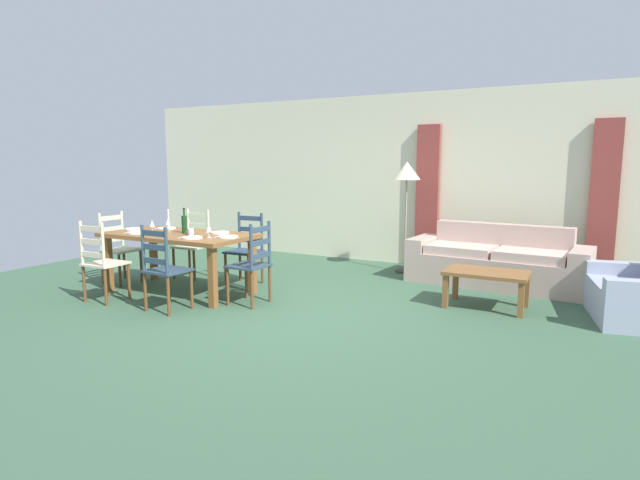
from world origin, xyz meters
TOP-DOWN VIEW (x-y plane):
  - ground_plane at (0.00, 0.00)m, footprint 9.60×9.60m
  - wall_far at (0.00, 3.30)m, footprint 9.60×0.16m
  - curtain_panel_left at (0.68, 3.16)m, footprint 0.35×0.08m
  - curtain_panel_right at (3.08, 3.16)m, footprint 0.35×0.08m
  - dining_table at (-1.57, 0.11)m, footprint 1.90×0.96m
  - dining_chair_near_left at (-2.04, -0.68)m, footprint 0.43×0.41m
  - dining_chair_near_right at (-1.11, -0.62)m, footprint 0.44×0.42m
  - dining_chair_far_left at (-2.03, 0.87)m, footprint 0.44×0.42m
  - dining_chair_far_right at (-1.10, 0.87)m, footprint 0.44×0.42m
  - dining_chair_head_west at (-2.70, 0.12)m, footprint 0.41×0.43m
  - dining_chair_head_east at (-0.43, 0.07)m, footprint 0.40×0.42m
  - dinner_plate_near_left at (-2.02, -0.14)m, footprint 0.24×0.24m
  - fork_near_left at (-2.17, -0.14)m, footprint 0.03×0.17m
  - dinner_plate_near_right at (-1.12, -0.14)m, footprint 0.24×0.24m
  - fork_near_right at (-1.27, -0.14)m, footprint 0.03×0.17m
  - dinner_plate_far_left at (-2.02, 0.36)m, footprint 0.24×0.24m
  - fork_far_left at (-2.17, 0.36)m, footprint 0.03×0.17m
  - dinner_plate_far_right at (-1.12, 0.36)m, footprint 0.24×0.24m
  - fork_far_right at (-1.27, 0.36)m, footprint 0.02×0.17m
  - dinner_plate_head_west at (-2.35, 0.11)m, footprint 0.24×0.24m
  - fork_head_west at (-2.50, 0.11)m, footprint 0.02×0.17m
  - dinner_plate_head_east at (-0.79, 0.11)m, footprint 0.24×0.24m
  - fork_head_east at (-0.94, 0.11)m, footprint 0.03×0.17m
  - wine_bottle at (-1.52, 0.16)m, footprint 0.07×0.07m
  - wine_glass_near_left at (-1.89, -0.02)m, footprint 0.06×0.06m
  - wine_glass_near_right at (-0.98, -0.01)m, footprint 0.06×0.06m
  - wine_glass_far_left at (-1.87, 0.24)m, footprint 0.06×0.06m
  - coffee_cup_primary at (-1.29, 0.02)m, footprint 0.07×0.07m
  - candle_tall at (-1.75, 0.13)m, footprint 0.05×0.05m
  - candle_short at (-1.37, 0.07)m, footprint 0.05×0.05m
  - couch at (1.89, 2.42)m, footprint 2.33×0.96m
  - coffee_table at (1.98, 1.20)m, footprint 0.90×0.56m
  - standing_lamp at (0.53, 2.60)m, footprint 0.40×0.40m

SIDE VIEW (x-z plane):
  - ground_plane at x=0.00m, z-range -0.02..0.00m
  - couch at x=1.89m, z-range -0.11..0.69m
  - coffee_table at x=1.98m, z-range 0.15..0.57m
  - dining_chair_near_left at x=-2.04m, z-range 0.00..0.96m
  - dining_chair_near_right at x=-1.11m, z-range 0.00..0.96m
  - dining_chair_far_left at x=-2.03m, z-range 0.00..0.96m
  - dining_chair_far_right at x=-1.10m, z-range 0.00..0.96m
  - dining_chair_head_west at x=-2.70m, z-range 0.00..0.96m
  - dining_chair_head_east at x=-0.43m, z-range 0.00..0.96m
  - dining_table at x=-1.57m, z-range 0.29..1.04m
  - fork_near_left at x=-2.17m, z-range 0.75..0.76m
  - fork_near_right at x=-1.27m, z-range 0.75..0.76m
  - fork_far_left at x=-2.17m, z-range 0.75..0.76m
  - fork_far_right at x=-1.27m, z-range 0.75..0.76m
  - fork_head_west at x=-2.50m, z-range 0.75..0.76m
  - fork_head_east at x=-0.94m, z-range 0.75..0.76m
  - dinner_plate_near_left at x=-2.02m, z-range 0.75..0.77m
  - dinner_plate_near_right at x=-1.12m, z-range 0.75..0.77m
  - dinner_plate_far_left at x=-2.02m, z-range 0.75..0.77m
  - dinner_plate_far_right at x=-1.12m, z-range 0.75..0.77m
  - dinner_plate_head_west at x=-2.35m, z-range 0.75..0.77m
  - dinner_plate_head_east at x=-0.79m, z-range 0.75..0.77m
  - candle_short at x=-1.37m, z-range 0.72..0.86m
  - coffee_cup_primary at x=-1.29m, z-range 0.75..0.84m
  - candle_tall at x=-1.75m, z-range 0.69..0.98m
  - wine_glass_near_left at x=-1.89m, z-range 0.78..0.94m
  - wine_glass_near_right at x=-0.98m, z-range 0.78..0.94m
  - wine_glass_far_left at x=-1.87m, z-range 0.78..0.94m
  - wine_bottle at x=-1.52m, z-range 0.71..1.03m
  - curtain_panel_left at x=0.68m, z-range 0.00..2.20m
  - curtain_panel_right at x=3.08m, z-range 0.00..2.20m
  - wall_far at x=0.00m, z-range 0.00..2.70m
  - standing_lamp at x=0.53m, z-range 0.59..2.23m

